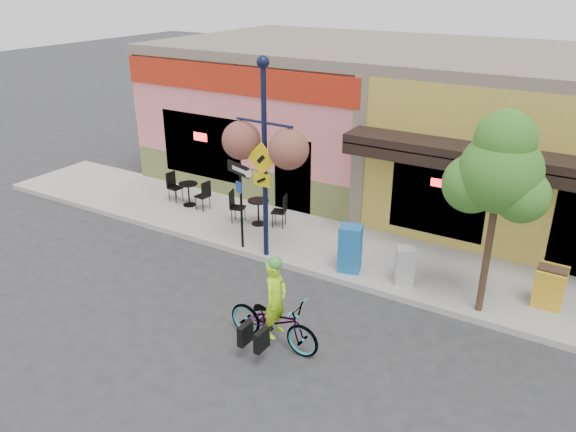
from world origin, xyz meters
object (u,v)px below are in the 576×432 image
Objects in this scene: lamp_post at (265,162)px; newspaper_box_blue at (350,249)px; bicycle at (273,321)px; building at (443,123)px; street_tree at (493,216)px; newspaper_box_grey at (405,266)px; one_way_sign at (241,206)px; cyclist_rider at (276,310)px.

newspaper_box_blue is (2.10, 0.34, -1.84)m from lamp_post.
lamp_post is (-2.01, 2.81, 2.03)m from bicycle.
street_tree is (3.00, -6.66, 0.02)m from building.
lamp_post is 5.54× the size of newspaper_box_grey.
street_tree is (5.12, 0.19, -0.28)m from lamp_post.
bicycle is at bearing -52.08° from lamp_post.
newspaper_box_grey is at bearing 24.16° from one_way_sign.
lamp_post is at bearing -177.85° from street_tree.
bicycle is 4.04m from one_way_sign.
bicycle is 2.26× the size of newspaper_box_grey.
one_way_sign reaches higher than bicycle.
street_tree is (3.06, 3.01, 1.50)m from cyclist_rider.
building is at bearing 0.66° from bicycle.
cyclist_rider is at bearing -26.74° from one_way_sign.
building is 6.69m from newspaper_box_blue.
building is 21.02× the size of newspaper_box_grey.
newspaper_box_blue is (0.09, 3.15, 0.19)m from bicycle.
building is at bearing 86.03° from one_way_sign.
newspaper_box_blue is at bearing 0.59° from cyclist_rider.
building reaches higher than one_way_sign.
newspaper_box_blue is at bearing -90.22° from building.
newspaper_box_blue is at bearing 24.81° from one_way_sign.
cyclist_rider is 0.32× the size of lamp_post.
newspaper_box_grey is at bearing -21.16° from cyclist_rider.
building is 6.76m from newspaper_box_grey.
building is 7.45m from one_way_sign.
building is at bearing 75.22° from lamp_post.
one_way_sign is (-0.74, 0.04, -1.28)m from lamp_post.
cyclist_rider reaches higher than newspaper_box_grey.
street_tree is (3.02, -0.15, 1.56)m from newspaper_box_blue.
one_way_sign is 2.91m from newspaper_box_blue.
street_tree reaches higher than cyclist_rider.
lamp_post is (-2.06, 2.81, 1.78)m from cyclist_rider.
lamp_post reaches higher than building.
cyclist_rider is at bearing -135.53° from street_tree.
street_tree is at bearing -65.77° from building.
newspaper_box_blue is at bearing 177.22° from street_tree.
newspaper_box_grey is 2.42m from street_tree.
newspaper_box_blue is 3.40m from street_tree.
building is at bearing 75.00° from newspaper_box_blue.
cyclist_rider is 4.03m from one_way_sign.
lamp_post is 1.48m from one_way_sign.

